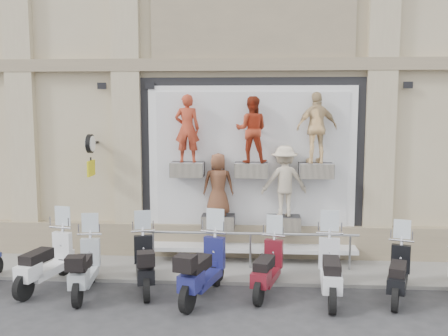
{
  "coord_description": "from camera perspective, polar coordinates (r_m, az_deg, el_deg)",
  "views": [
    {
      "loc": [
        0.13,
        -9.36,
        3.84
      ],
      "look_at": [
        -0.61,
        1.9,
        2.45
      ],
      "focal_mm": 40.0,
      "sensor_mm": 36.0,
      "label": 1
    }
  ],
  "objects": [
    {
      "name": "scooter_g",
      "position": [
        10.32,
        12.11,
        -10.06
      ],
      "size": [
        0.78,
        2.11,
        1.68
      ],
      "primitive_type": null,
      "rotation": [
        0.0,
        0.0,
        -0.09
      ],
      "color": "silver",
      "rests_on": "ground"
    },
    {
      "name": "sidewalk",
      "position": [
        12.08,
        3.03,
        -11.33
      ],
      "size": [
        16.0,
        2.2,
        0.08
      ],
      "primitive_type": "cube",
      "color": "gray",
      "rests_on": "ground"
    },
    {
      "name": "scooter_c",
      "position": [
        10.76,
        -15.65,
        -9.76
      ],
      "size": [
        0.79,
        1.98,
        1.56
      ],
      "primitive_type": null,
      "rotation": [
        0.0,
        0.0,
        0.12
      ],
      "color": "#A5AEB3",
      "rests_on": "ground"
    },
    {
      "name": "ground",
      "position": [
        10.12,
        2.86,
        -15.29
      ],
      "size": [
        90.0,
        90.0,
        0.0
      ],
      "primitive_type": "plane",
      "color": "#2E2E31",
      "rests_on": "ground"
    },
    {
      "name": "scooter_e",
      "position": [
        10.13,
        -2.41,
        -10.14
      ],
      "size": [
        1.18,
        2.19,
        1.71
      ],
      "primitive_type": null,
      "rotation": [
        0.0,
        0.0,
        -0.28
      ],
      "color": "navy",
      "rests_on": "ground"
    },
    {
      "name": "guard_rail",
      "position": [
        11.86,
        3.03,
        -9.53
      ],
      "size": [
        5.06,
        0.1,
        0.93
      ],
      "primitive_type": null,
      "color": "#9EA0A5",
      "rests_on": "ground"
    },
    {
      "name": "scooter_d",
      "position": [
        10.75,
        -9.09,
        -9.59
      ],
      "size": [
        1.05,
        2.01,
        1.57
      ],
      "primitive_type": null,
      "rotation": [
        0.0,
        0.0,
        0.26
      ],
      "color": "black",
      "rests_on": "ground"
    },
    {
      "name": "scooter_f",
      "position": [
        10.45,
        4.99,
        -10.14
      ],
      "size": [
        1.01,
        1.96,
        1.53
      ],
      "primitive_type": null,
      "rotation": [
        0.0,
        0.0,
        -0.26
      ],
      "color": "#5C0F19",
      "rests_on": "ground"
    },
    {
      "name": "scooter_h",
      "position": [
        10.69,
        19.36,
        -10.19
      ],
      "size": [
        1.12,
        1.92,
        1.5
      ],
      "primitive_type": null,
      "rotation": [
        0.0,
        0.0,
        -0.34
      ],
      "color": "black",
      "rests_on": "ground"
    },
    {
      "name": "clock_sign_bracket",
      "position": [
        12.54,
        -14.99,
        2.03
      ],
      "size": [
        0.1,
        0.8,
        1.02
      ],
      "color": "black",
      "rests_on": "ground"
    },
    {
      "name": "shop_vitrine",
      "position": [
        12.2,
        3.67,
        0.14
      ],
      "size": [
        5.6,
        0.83,
        4.3
      ],
      "color": "black",
      "rests_on": "ground"
    },
    {
      "name": "scooter_b",
      "position": [
        11.35,
        -19.74,
        -8.84
      ],
      "size": [
        1.01,
        2.1,
        1.64
      ],
      "primitive_type": null,
      "rotation": [
        0.0,
        0.0,
        -0.22
      ],
      "color": "white",
      "rests_on": "ground"
    },
    {
      "name": "building",
      "position": [
        16.51,
        3.4,
        14.53
      ],
      "size": [
        14.0,
        8.6,
        12.0
      ],
      "primitive_type": null,
      "color": "#BEAF8B",
      "rests_on": "ground"
    }
  ]
}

